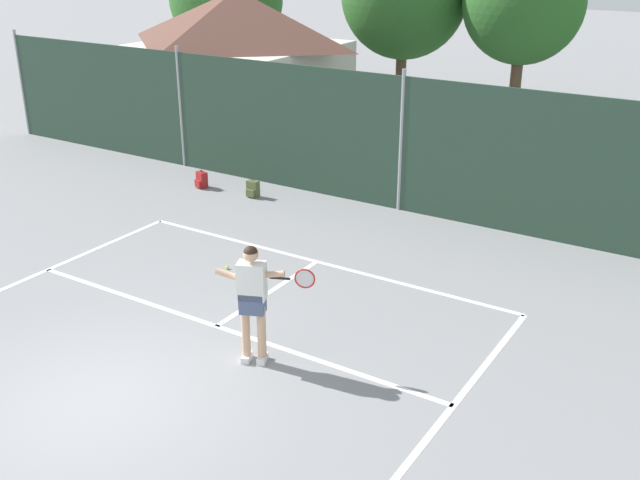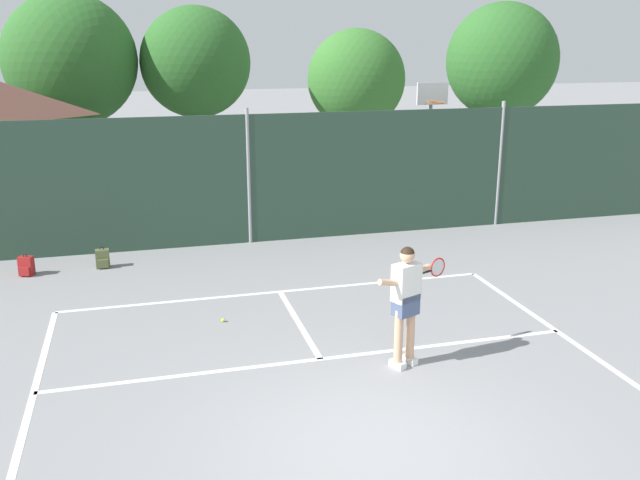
# 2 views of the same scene
# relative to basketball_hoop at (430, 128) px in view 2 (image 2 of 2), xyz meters

# --- Properties ---
(ground_plane) EXTENTS (120.00, 120.00, 0.00)m
(ground_plane) POSITION_rel_basketball_hoop_xyz_m (-5.45, -11.05, -2.31)
(ground_plane) COLOR gray
(court_markings) EXTENTS (8.30, 11.10, 0.01)m
(court_markings) POSITION_rel_basketball_hoop_xyz_m (-5.45, -10.41, -2.31)
(court_markings) COLOR white
(court_markings) RESTS_ON ground
(chainlink_fence) EXTENTS (26.09, 0.09, 3.19)m
(chainlink_fence) POSITION_rel_basketball_hoop_xyz_m (-5.45, -2.05, -0.79)
(chainlink_fence) COLOR #284233
(chainlink_fence) RESTS_ON ground
(basketball_hoop) EXTENTS (0.90, 0.67, 3.55)m
(basketball_hoop) POSITION_rel_basketball_hoop_xyz_m (0.00, 0.00, 0.00)
(basketball_hoop) COLOR #9E9EA3
(basketball_hoop) RESTS_ON ground
(treeline_backdrop) EXTENTS (27.60, 4.07, 6.16)m
(treeline_backdrop) POSITION_rel_basketball_hoop_xyz_m (-6.31, 6.69, 1.44)
(treeline_backdrop) COLOR brown
(treeline_backdrop) RESTS_ON ground
(tennis_player) EXTENTS (1.31, 0.69, 1.85)m
(tennis_player) POSITION_rel_basketball_hoop_xyz_m (-4.29, -9.08, -1.20)
(tennis_player) COLOR silver
(tennis_player) RESTS_ON ground
(tennis_ball) EXTENTS (0.07, 0.07, 0.07)m
(tennis_ball) POSITION_rel_basketball_hoop_xyz_m (-6.70, -6.75, -2.28)
(tennis_ball) COLOR #CCE033
(tennis_ball) RESTS_ON ground
(backpack_red) EXTENTS (0.32, 0.31, 0.46)m
(backpack_red) POSITION_rel_basketball_hoop_xyz_m (-10.31, -3.26, -2.12)
(backpack_red) COLOR maroon
(backpack_red) RESTS_ON ground
(backpack_olive) EXTENTS (0.28, 0.25, 0.46)m
(backpack_olive) POSITION_rel_basketball_hoop_xyz_m (-8.80, -3.15, -2.12)
(backpack_olive) COLOR #566038
(backpack_olive) RESTS_ON ground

